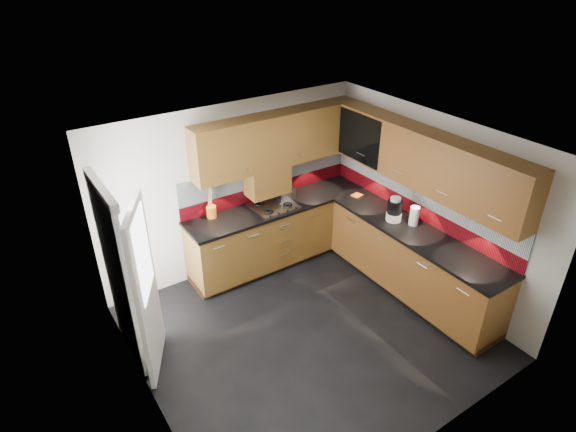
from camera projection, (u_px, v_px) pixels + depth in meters
room at (311, 226)px, 5.11m from camera, size 4.00×3.80×2.64m
base_cabinets at (341, 248)px, 6.66m from camera, size 2.70×3.20×0.95m
countertop at (343, 219)px, 6.41m from camera, size 2.72×3.22×0.04m
backsplash at (346, 189)px, 6.54m from camera, size 2.70×3.20×0.54m
upper_cabinets at (354, 150)px, 6.10m from camera, size 2.50×3.20×0.72m
extractor_hood at (267, 180)px, 6.62m from camera, size 0.60×0.33×0.40m
glass_cabinet at (367, 134)px, 6.52m from camera, size 0.32×0.80×0.66m
back_door at (130, 282)px, 5.02m from camera, size 0.42×1.19×2.04m
gas_hob at (274, 206)px, 6.66m from camera, size 0.60×0.52×0.05m
utensil_pot at (211, 210)px, 6.36m from camera, size 0.13×0.13×0.47m
toaster at (286, 194)px, 6.81m from camera, size 0.25×0.16×0.18m
food_processor at (394, 210)px, 6.26m from camera, size 0.20×0.20×0.34m
paper_towel at (414, 216)px, 6.18m from camera, size 0.15×0.15×0.26m
orange_cloth at (357, 195)px, 6.95m from camera, size 0.17×0.16×0.02m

